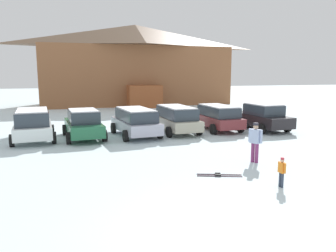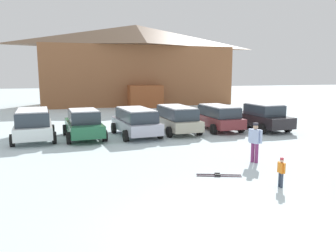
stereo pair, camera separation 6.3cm
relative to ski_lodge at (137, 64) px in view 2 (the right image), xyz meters
name	(u,v)px [view 2 (the right image)]	position (x,y,z in m)	size (l,w,h in m)	color
ground	(222,232)	(-4.37, -32.62, -4.71)	(160.00, 160.00, 0.00)	silver
ski_lodge	(137,64)	(0.00, 0.00, 0.00)	(22.10, 9.66, 9.29)	brown
parked_white_suv	(33,124)	(-9.69, -20.06, -3.78)	(2.49, 4.32, 1.73)	white
parked_green_coupe	(84,124)	(-7.02, -20.21, -3.87)	(2.39, 4.50, 1.67)	#246843
parked_silver_wagon	(136,121)	(-4.04, -20.33, -3.82)	(2.58, 4.64, 1.64)	#B7B7CB
parked_beige_suv	(176,118)	(-1.39, -19.89, -3.81)	(2.31, 4.59, 1.66)	#B1AA93
parked_maroon_van	(218,117)	(1.48, -19.82, -3.83)	(2.21, 4.32, 1.62)	maroon
parked_black_sedan	(262,117)	(4.32, -20.51, -3.84)	(2.42, 4.62, 1.72)	black
skier_child_in_orange_jacket	(281,171)	(-1.20, -30.38, -4.15)	(0.15, 0.37, 0.99)	#313B4D
skier_adult_in_blue_parka	(255,140)	(-0.42, -27.48, -3.76)	(0.41, 0.55, 1.67)	#7C3165
pair_of_skis	(219,175)	(-2.61, -28.69, -4.69)	(1.62, 0.82, 0.08)	#2D1D27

